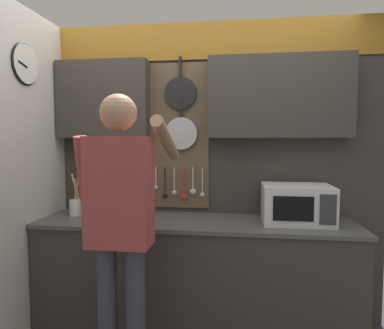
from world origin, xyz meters
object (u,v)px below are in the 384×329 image
(microwave, at_px, (297,204))
(utensil_crock, at_px, (76,206))
(person, at_px, (121,213))
(knife_block, at_px, (100,203))

(microwave, bearing_deg, utensil_crock, 179.95)
(microwave, xyz_separation_m, utensil_crock, (-1.76, 0.00, -0.06))
(utensil_crock, distance_m, person, 0.91)
(microwave, distance_m, knife_block, 1.56)
(microwave, xyz_separation_m, person, (-1.15, -0.66, 0.04))
(utensil_crock, bearing_deg, person, -47.19)
(knife_block, height_order, utensil_crock, utensil_crock)
(knife_block, height_order, person, person)
(person, bearing_deg, microwave, 29.96)
(microwave, bearing_deg, knife_block, 179.97)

